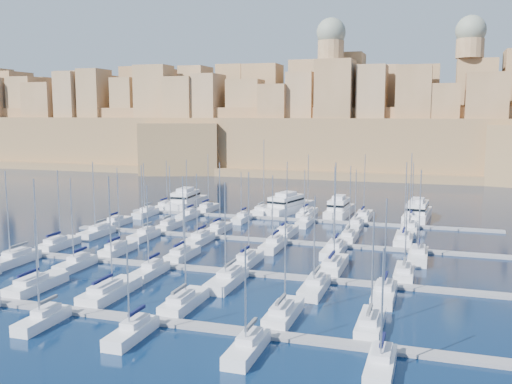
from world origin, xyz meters
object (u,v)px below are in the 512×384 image
(sailboat_2, at_px, (110,291))
(motor_yacht_d, at_px, (417,212))
(sailboat_4, at_px, (284,313))
(motor_yacht_b, at_px, (287,205))
(motor_yacht_c, at_px, (339,209))
(motor_yacht_a, at_px, (186,200))

(sailboat_2, height_order, motor_yacht_d, sailboat_2)
(motor_yacht_d, bearing_deg, sailboat_2, -117.69)
(sailboat_2, bearing_deg, sailboat_4, -1.93)
(motor_yacht_b, xyz_separation_m, motor_yacht_d, (30.52, -0.76, -0.00))
(motor_yacht_b, height_order, motor_yacht_d, same)
(sailboat_4, relative_size, motor_yacht_b, 0.73)
(sailboat_4, xyz_separation_m, motor_yacht_c, (-5.06, 69.00, 0.98))
(motor_yacht_c, xyz_separation_m, motor_yacht_d, (17.54, 0.86, -0.00))
(sailboat_4, distance_m, motor_yacht_b, 72.89)
(motor_yacht_a, distance_m, motor_yacht_d, 57.27)
(motor_yacht_a, bearing_deg, motor_yacht_c, -1.90)
(motor_yacht_c, bearing_deg, sailboat_2, -105.33)
(sailboat_2, bearing_deg, motor_yacht_c, 74.67)
(sailboat_2, distance_m, sailboat_4, 23.77)
(sailboat_4, relative_size, motor_yacht_a, 0.77)
(sailboat_4, height_order, motor_yacht_a, sailboat_4)
(sailboat_2, bearing_deg, motor_yacht_d, 62.31)
(motor_yacht_c, height_order, motor_yacht_d, same)
(motor_yacht_a, bearing_deg, motor_yacht_b, 0.65)
(motor_yacht_a, height_order, motor_yacht_b, same)
(motor_yacht_a, bearing_deg, motor_yacht_d, -0.46)
(motor_yacht_c, relative_size, motor_yacht_d, 0.89)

